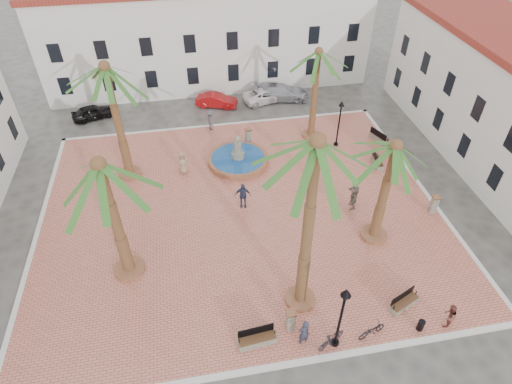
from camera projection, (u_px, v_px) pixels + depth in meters
ground at (241, 212)px, 28.62m from camera, size 120.00×120.00×0.00m
plaza at (241, 211)px, 28.57m from camera, size 26.00×22.00×0.15m
kerb_n at (222, 125)px, 36.79m from camera, size 26.30×0.30×0.16m
kerb_s at (277, 366)px, 20.35m from camera, size 26.30×0.30×0.16m
kerb_e at (422, 188)px, 30.35m from camera, size 0.30×22.30×0.16m
kerb_w at (37, 236)px, 26.80m from camera, size 0.30×22.30×0.16m
building_north at (208, 33)px, 40.46m from camera, size 30.40×7.40×9.50m
fountain at (238, 159)px, 32.40m from camera, size 4.58×4.58×2.37m
palm_nw at (108, 80)px, 26.59m from camera, size 5.35×5.35×8.76m
palm_sw at (103, 180)px, 20.33m from camera, size 5.69×5.69×8.01m
palm_s at (315, 163)px, 17.09m from camera, size 5.32×5.32×10.63m
palm_e at (393, 159)px, 22.85m from camera, size 5.29×5.29×7.18m
palm_ne at (318, 62)px, 31.20m from camera, size 4.65×4.65×7.52m
bench_s at (257, 339)px, 21.03m from camera, size 1.97×0.76×1.02m
bench_se at (404, 303)px, 22.65m from camera, size 1.86×1.21×0.94m
bench_e at (377, 162)px, 32.23m from camera, size 0.73×1.78×0.91m
bench_ne at (379, 138)px, 34.69m from camera, size 1.20×1.90×0.96m
lamppost_s at (343, 308)px, 19.24m from camera, size 0.48×0.48×4.40m
lamppost_e at (340, 116)px, 32.66m from camera, size 0.43×0.43×3.92m
bollard_se at (291, 320)px, 21.36m from camera, size 0.51×0.51×1.41m
bollard_n at (248, 136)px, 34.05m from camera, size 0.59×0.59×1.39m
bollard_e at (434, 204)px, 27.94m from camera, size 0.55×0.55×1.35m
litter_bin at (421, 325)px, 21.58m from camera, size 0.34×0.34×0.66m
cyclist_a at (304, 332)px, 20.69m from camera, size 0.72×0.58×1.73m
bicycle_a at (372, 330)px, 21.27m from camera, size 1.67×0.98×0.83m
cyclist_b at (449, 316)px, 21.48m from camera, size 0.95×0.90×1.55m
bicycle_b at (331, 339)px, 20.82m from camera, size 1.72×1.16×1.01m
pedestrian_fountain_a at (183, 163)px, 31.05m from camera, size 0.91×0.64×1.78m
pedestrian_fountain_b at (243, 195)px, 28.26m from camera, size 1.15×0.61×1.86m
pedestrian_north at (210, 120)px, 35.58m from camera, size 0.77×1.21×1.78m
pedestrian_east at (354, 197)px, 28.21m from camera, size 0.89×1.74×1.80m
car_black at (93, 112)px, 37.42m from camera, size 3.87×2.50×1.23m
car_red at (217, 100)px, 39.01m from camera, size 3.92×2.37×1.22m
car_silver at (281, 92)px, 39.95m from camera, size 5.33×2.90×1.46m
car_white at (266, 95)px, 39.79m from camera, size 4.75×3.04×1.22m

